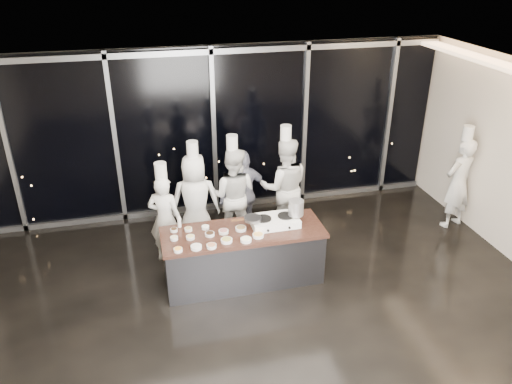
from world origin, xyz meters
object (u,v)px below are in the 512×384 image
chef_center (233,194)px  chef_right (284,187)px  guest (244,194)px  stove (274,221)px  chef_far_left (165,218)px  chef_left (195,200)px  frying_pan (252,219)px  stock_pot (296,208)px  demo_counter (243,256)px  chef_side (458,182)px

chef_center → chef_right: chef_right is taller
guest → stove: bearing=79.5°
chef_far_left → chef_left: size_ratio=0.91×
chef_far_left → guest: bearing=-137.4°
frying_pan → chef_right: size_ratio=0.23×
chef_left → stock_pot: bearing=147.7°
chef_far_left → chef_right: 2.19m
demo_counter → chef_side: size_ratio=1.25×
demo_counter → frying_pan: (0.15, 0.04, 0.61)m
frying_pan → chef_right: 1.53m
chef_left → chef_side: 4.78m
chef_far_left → chef_right: (2.14, 0.41, 0.13)m
stove → frying_pan: bearing=-177.5°
stove → chef_side: chef_side is taller
demo_counter → chef_center: chef_center is taller
chef_center → guest: (0.21, 0.06, -0.06)m
chef_far_left → chef_side: bearing=-157.0°
stove → chef_center: 1.29m
chef_right → guest: bearing=2.8°
frying_pan → chef_side: 4.12m
chef_side → stove: bearing=-6.3°
chef_right → frying_pan: bearing=62.9°
chef_right → demo_counter: bearing=59.5°
stove → chef_center: chef_center is taller
demo_counter → frying_pan: bearing=16.4°
stove → guest: size_ratio=0.45×
stock_pot → chef_left: size_ratio=0.12×
chef_far_left → chef_side: (5.31, -0.10, 0.10)m
demo_counter → chef_right: size_ratio=1.20×
stove → chef_center: bearing=107.5°
stock_pot → chef_center: 1.47m
chef_far_left → chef_center: size_ratio=0.90×
stove → frying_pan: (-0.36, -0.02, 0.10)m
stove → chef_center: (-0.40, 1.22, -0.09)m
stock_pot → chef_far_left: size_ratio=0.14×
stove → chef_right: size_ratio=0.35×
chef_side → chef_right: bearing=-26.3°
chef_center → guest: bearing=-140.5°
demo_counter → guest: guest is taller
stove → chef_side: (3.69, 0.71, -0.08)m
stock_pot → chef_far_left: (-1.95, 0.82, -0.37)m
chef_center → chef_right: bearing=-158.2°
frying_pan → chef_right: (0.89, 1.24, -0.14)m
chef_far_left → frying_pan: bearing=170.7°
chef_left → chef_center: (0.67, 0.05, 0.01)m
chef_center → stock_pot: bearing=143.0°
demo_counter → stove: 0.73m
frying_pan → stove: bearing=2.5°
stock_pot → guest: (-0.53, 1.30, -0.34)m
demo_counter → guest: (0.32, 1.35, 0.37)m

